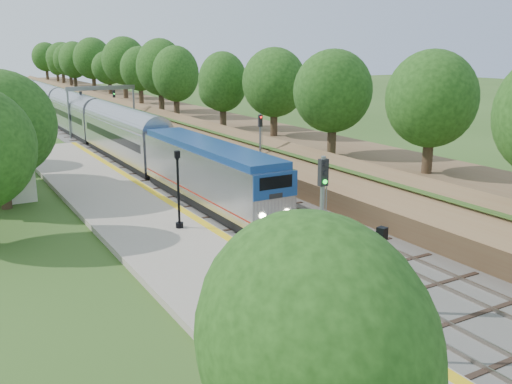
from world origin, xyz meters
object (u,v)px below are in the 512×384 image
lamppost_far (178,194)px  signal_farside (260,142)px  signal_gantry (101,97)px  signal_platform (322,215)px  lamppost_mid (378,299)px  train (77,118)px

lamppost_far → signal_farside: 12.91m
signal_gantry → lamppost_far: size_ratio=1.82×
signal_gantry → signal_platform: bearing=-95.9°
lamppost_far → signal_platform: bearing=-85.2°
lamppost_mid → signal_platform: size_ratio=0.74×
lamppost_far → signal_platform: signal_platform is taller
train → lamppost_mid: bearing=-93.4°
lamppost_far → train: bearing=84.7°
lamppost_mid → signal_platform: (0.63, 4.18, 1.78)m
train → signal_platform: (-2.90, -55.18, 2.04)m
signal_farside → train: bearing=100.1°
lamppost_mid → signal_farside: (9.73, 24.63, 1.13)m
signal_gantry → train: (-2.47, 2.79, -2.63)m
signal_gantry → lamppost_far: (-6.42, -39.84, -2.38)m
signal_gantry → train: bearing=131.6°
lamppost_mid → signal_platform: signal_platform is taller
signal_farside → signal_gantry: bearing=96.7°
signal_gantry → signal_platform: 52.67m
train → signal_platform: 55.30m
train → signal_farside: bearing=-79.9°
train → signal_farside: (6.20, -34.73, 1.38)m
lamppost_mid → signal_platform: bearing=81.4°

